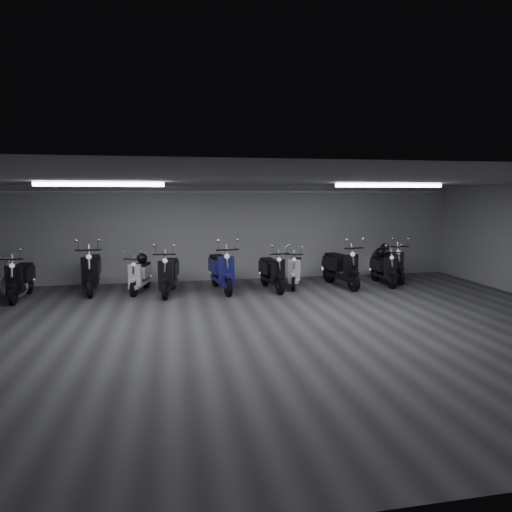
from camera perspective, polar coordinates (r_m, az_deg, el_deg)
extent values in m
cube|color=#3B3B3E|center=(8.58, 0.94, -9.36)|extent=(14.00, 10.00, 0.01)
cube|color=gray|center=(8.20, 0.98, 9.74)|extent=(14.00, 10.00, 0.01)
cube|color=#9E9FA1|center=(13.18, -3.46, 2.96)|extent=(14.00, 0.01, 2.80)
cube|color=#9E9FA1|center=(3.63, 17.46, -10.93)|extent=(14.00, 0.01, 2.80)
cube|color=white|center=(9.12, -19.40, 8.71)|extent=(2.40, 0.18, 0.08)
cube|color=white|center=(10.16, 16.79, 8.71)|extent=(2.40, 0.18, 0.08)
cylinder|color=white|center=(13.05, -3.45, 8.27)|extent=(13.60, 0.05, 0.05)
sphere|color=black|center=(13.14, 15.79, 0.49)|extent=(0.29, 0.29, 0.29)
sphere|color=black|center=(13.75, 16.26, 1.06)|extent=(0.25, 0.25, 0.25)
sphere|color=black|center=(12.07, -14.47, -0.29)|extent=(0.27, 0.27, 0.27)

